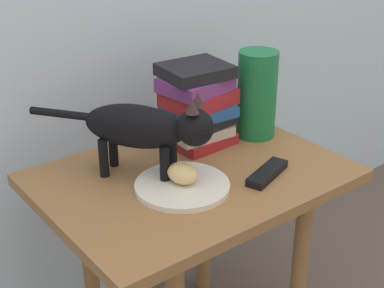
{
  "coord_description": "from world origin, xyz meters",
  "views": [
    {
      "loc": [
        -0.77,
        -1.0,
        1.29
      ],
      "look_at": [
        0.0,
        0.0,
        0.68
      ],
      "focal_mm": 52.87,
      "sensor_mm": 36.0,
      "label": 1
    }
  ],
  "objects": [
    {
      "name": "cat",
      "position": [
        -0.1,
        0.05,
        0.74
      ],
      "size": [
        0.31,
        0.4,
        0.23
      ],
      "color": "black",
      "rests_on": "side_table"
    },
    {
      "name": "side_table",
      "position": [
        0.0,
        0.0,
        0.51
      ],
      "size": [
        0.76,
        0.55,
        0.6
      ],
      "color": "olive",
      "rests_on": "ground"
    },
    {
      "name": "tv_remote",
      "position": [
        0.14,
        -0.13,
        0.61
      ],
      "size": [
        0.16,
        0.09,
        0.02
      ],
      "primitive_type": "cube",
      "rotation": [
        0.0,
        0.0,
        0.33
      ],
      "color": "black",
      "rests_on": "side_table"
    },
    {
      "name": "bread_roll",
      "position": [
        -0.07,
        -0.05,
        0.64
      ],
      "size": [
        0.08,
        0.09,
        0.05
      ],
      "primitive_type": "ellipsoid",
      "rotation": [
        0.0,
        0.0,
        1.8
      ],
      "color": "#E0BC7A",
      "rests_on": "plate"
    },
    {
      "name": "plate",
      "position": [
        -0.07,
        -0.05,
        0.61
      ],
      "size": [
        0.23,
        0.23,
        0.01
      ],
      "primitive_type": "cylinder",
      "color": "silver",
      "rests_on": "side_table"
    },
    {
      "name": "book_stack",
      "position": [
        0.12,
        0.13,
        0.72
      ],
      "size": [
        0.2,
        0.17,
        0.23
      ],
      "color": "maroon",
      "rests_on": "side_table"
    },
    {
      "name": "green_vase",
      "position": [
        0.29,
        0.07,
        0.73
      ],
      "size": [
        0.11,
        0.11,
        0.25
      ],
      "primitive_type": "cylinder",
      "color": "#196B38",
      "rests_on": "side_table"
    }
  ]
}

